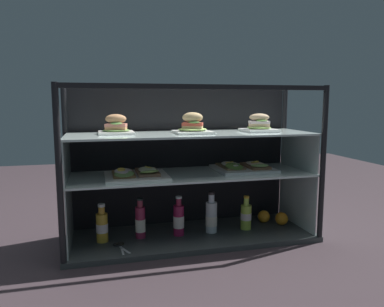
% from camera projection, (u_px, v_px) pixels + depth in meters
% --- Properties ---
extents(ground_plane, '(6.00, 6.00, 0.02)m').
position_uv_depth(ground_plane, '(192.00, 240.00, 2.20)').
color(ground_plane, '#31272B').
rests_on(ground_plane, ground).
extents(case_base_deck, '(1.44, 0.49, 0.03)m').
position_uv_depth(case_base_deck, '(192.00, 236.00, 2.20)').
color(case_base_deck, '#333939').
rests_on(case_base_deck, ground).
extents(case_frame, '(1.44, 0.49, 0.90)m').
position_uv_depth(case_frame, '(186.00, 154.00, 2.28)').
color(case_frame, black).
rests_on(case_frame, ground).
extents(riser_lower_tier, '(1.38, 0.43, 0.35)m').
position_uv_depth(riser_lower_tier, '(192.00, 205.00, 2.17)').
color(riser_lower_tier, silver).
rests_on(riser_lower_tier, case_base_deck).
extents(shelf_lower_glass, '(1.40, 0.44, 0.01)m').
position_uv_depth(shelf_lower_glass, '(192.00, 174.00, 2.15)').
color(shelf_lower_glass, silver).
rests_on(shelf_lower_glass, riser_lower_tier).
extents(riser_upper_tier, '(1.38, 0.43, 0.22)m').
position_uv_depth(riser_upper_tier, '(192.00, 154.00, 2.13)').
color(riser_upper_tier, silver).
rests_on(riser_upper_tier, shelf_lower_glass).
extents(shelf_upper_glass, '(1.40, 0.44, 0.01)m').
position_uv_depth(shelf_upper_glass, '(192.00, 134.00, 2.11)').
color(shelf_upper_glass, silver).
rests_on(shelf_upper_glass, riser_upper_tier).
extents(plated_roll_sandwich_far_left, '(0.19, 0.19, 0.11)m').
position_uv_depth(plated_roll_sandwich_far_left, '(116.00, 127.00, 2.06)').
color(plated_roll_sandwich_far_left, white).
rests_on(plated_roll_sandwich_far_left, shelf_upper_glass).
extents(plated_roll_sandwich_center, '(0.21, 0.21, 0.12)m').
position_uv_depth(plated_roll_sandwich_center, '(193.00, 126.00, 2.09)').
color(plated_roll_sandwich_center, white).
rests_on(plated_roll_sandwich_center, shelf_upper_glass).
extents(plated_roll_sandwich_mid_left, '(0.19, 0.19, 0.11)m').
position_uv_depth(plated_roll_sandwich_mid_left, '(259.00, 125.00, 2.22)').
color(plated_roll_sandwich_mid_left, white).
rests_on(plated_roll_sandwich_mid_left, shelf_upper_glass).
extents(open_sandwich_tray_far_left, '(0.34, 0.31, 0.06)m').
position_uv_depth(open_sandwich_tray_far_left, '(136.00, 174.00, 2.04)').
color(open_sandwich_tray_far_left, white).
rests_on(open_sandwich_tray_far_left, shelf_lower_glass).
extents(open_sandwich_tray_near_right_corner, '(0.34, 0.31, 0.06)m').
position_uv_depth(open_sandwich_tray_near_right_corner, '(244.00, 167.00, 2.25)').
color(open_sandwich_tray_near_right_corner, white).
rests_on(open_sandwich_tray_near_right_corner, shelf_lower_glass).
extents(juice_bottle_back_left, '(0.07, 0.07, 0.22)m').
position_uv_depth(juice_bottle_back_left, '(102.00, 226.00, 2.06)').
color(juice_bottle_back_left, gold).
rests_on(juice_bottle_back_left, case_base_deck).
extents(juice_bottle_front_fourth, '(0.06, 0.06, 0.23)m').
position_uv_depth(juice_bottle_front_fourth, '(140.00, 222.00, 2.12)').
color(juice_bottle_front_fourth, maroon).
rests_on(juice_bottle_front_fourth, case_base_deck).
extents(juice_bottle_front_left_end, '(0.06, 0.06, 0.23)m').
position_uv_depth(juice_bottle_front_left_end, '(179.00, 220.00, 2.16)').
color(juice_bottle_front_left_end, '#971944').
rests_on(juice_bottle_front_left_end, case_base_deck).
extents(juice_bottle_near_post, '(0.07, 0.07, 0.25)m').
position_uv_depth(juice_bottle_near_post, '(211.00, 217.00, 2.21)').
color(juice_bottle_near_post, silver).
rests_on(juice_bottle_near_post, case_base_deck).
extents(juice_bottle_tucked_behind, '(0.07, 0.07, 0.21)m').
position_uv_depth(juice_bottle_tucked_behind, '(246.00, 216.00, 2.27)').
color(juice_bottle_tucked_behind, '#B2D046').
rests_on(juice_bottle_tucked_behind, case_base_deck).
extents(orange_fruit_beside_bottles, '(0.08, 0.08, 0.08)m').
position_uv_depth(orange_fruit_beside_bottles, '(282.00, 219.00, 2.35)').
color(orange_fruit_beside_bottles, orange).
rests_on(orange_fruit_beside_bottles, case_base_deck).
extents(orange_fruit_near_left_post, '(0.08, 0.08, 0.08)m').
position_uv_depth(orange_fruit_near_left_post, '(264.00, 216.00, 2.40)').
color(orange_fruit_near_left_post, orange).
rests_on(orange_fruit_near_left_post, case_base_deck).
extents(kitchen_scissors, '(0.09, 0.17, 0.01)m').
position_uv_depth(kitchen_scissors, '(120.00, 245.00, 2.01)').
color(kitchen_scissors, silver).
rests_on(kitchen_scissors, case_base_deck).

